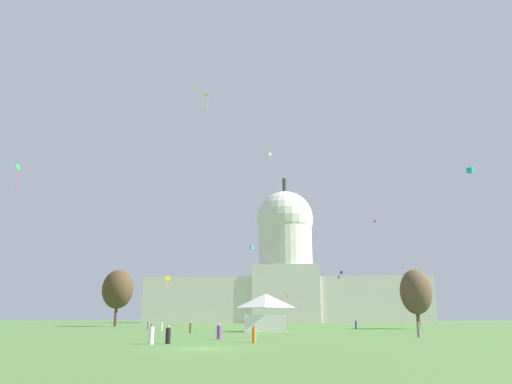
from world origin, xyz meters
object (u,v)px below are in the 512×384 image
at_px(kite_lime_high, 208,98).
at_px(kite_blue_low, 341,272).
at_px(kite_magenta_high, 375,221).
at_px(kite_gold_high, 270,155).
at_px(event_tent, 266,312).
at_px(kite_green_mid, 18,171).
at_px(person_white_lawn_far_right, 162,326).
at_px(capitol_building, 286,277).
at_px(person_purple_front_right, 219,332).
at_px(kite_yellow_low, 167,280).
at_px(person_grey_back_left, 419,330).
at_px(person_orange_back_right, 254,335).
at_px(kite_turquoise_mid, 470,170).
at_px(tree_west_far, 118,289).
at_px(person_white_edge_west, 151,335).
at_px(kite_pink_low, 287,296).
at_px(kite_violet_low, 339,277).
at_px(person_olive_front_left, 191,328).
at_px(person_black_lawn_far_left, 168,335).
at_px(kite_cyan_mid, 252,248).
at_px(tree_east_near, 416,292).
at_px(person_grey_aisle_center, 148,326).
at_px(person_navy_back_center, 356,325).

bearing_deg(kite_lime_high, kite_blue_low, -53.25).
relative_size(kite_magenta_high, kite_lime_high, 0.31).
bearing_deg(kite_lime_high, kite_gold_high, -37.30).
bearing_deg(event_tent, kite_green_mid, -158.22).
distance_m(person_white_lawn_far_right, kite_gold_high, 91.30).
bearing_deg(capitol_building, person_purple_front_right, -92.19).
bearing_deg(kite_yellow_low, kite_lime_high, 145.47).
relative_size(person_grey_back_left, kite_magenta_high, 1.64).
height_order(person_grey_back_left, person_orange_back_right, person_grey_back_left).
bearing_deg(kite_turquoise_mid, tree_west_far, -172.17).
height_order(person_white_edge_west, kite_pink_low, kite_pink_low).
relative_size(person_grey_back_left, kite_violet_low, 1.93).
height_order(person_olive_front_left, person_black_lawn_far_left, person_olive_front_left).
xyz_separation_m(event_tent, person_white_lawn_far_right, (-18.67, 7.31, -2.25)).
relative_size(kite_blue_low, kite_green_mid, 0.31).
bearing_deg(person_black_lawn_far_left, kite_cyan_mid, -138.84).
bearing_deg(kite_cyan_mid, kite_turquoise_mid, 75.53).
bearing_deg(capitol_building, kite_violet_low, -78.96).
bearing_deg(tree_east_near, kite_turquoise_mid, -87.05).
distance_m(person_black_lawn_far_left, kite_gold_high, 126.69).
distance_m(tree_east_near, person_purple_front_right, 59.15).
height_order(tree_east_near, kite_violet_low, kite_violet_low).
bearing_deg(kite_violet_low, kite_magenta_high, 160.24).
xyz_separation_m(person_white_lawn_far_right, kite_violet_low, (36.39, 49.53, 12.38)).
bearing_deg(kite_pink_low, kite_gold_high, 67.63).
bearing_deg(person_grey_aisle_center, kite_gold_high, -169.61).
bearing_deg(event_tent, person_purple_front_right, -98.04).
bearing_deg(person_purple_front_right, kite_gold_high, -163.54).
distance_m(person_grey_aisle_center, person_purple_front_right, 43.36).
xyz_separation_m(kite_pink_low, kite_yellow_low, (-26.35, -69.58, 0.53)).
relative_size(person_olive_front_left, person_grey_aisle_center, 0.98).
relative_size(kite_gold_high, kite_yellow_low, 0.83).
height_order(tree_east_near, person_white_lawn_far_right, tree_east_near).
height_order(person_white_edge_west, kite_lime_high, kite_lime_high).
distance_m(kite_yellow_low, kite_turquoise_mid, 65.98).
bearing_deg(kite_lime_high, kite_green_mid, 104.25).
bearing_deg(person_white_edge_west, person_navy_back_center, -116.88).
relative_size(tree_west_far, kite_gold_high, 4.89).
xyz_separation_m(tree_west_far, kite_gold_high, (38.44, 33.39, 47.57)).
bearing_deg(person_purple_front_right, person_black_lawn_far_left, -0.83).
bearing_deg(kite_pink_low, person_purple_front_right, 79.49).
relative_size(person_white_lawn_far_right, kite_yellow_low, 0.45).
distance_m(person_navy_back_center, kite_magenta_high, 81.45).
bearing_deg(person_navy_back_center, person_grey_back_left, 63.48).
xyz_separation_m(kite_cyan_mid, kite_violet_low, (25.50, -14.56, -10.59)).
relative_size(person_white_edge_west, kite_pink_low, 1.37).
bearing_deg(kite_yellow_low, person_white_edge_west, 128.25).
distance_m(event_tent, kite_gold_high, 94.27).
distance_m(kite_lime_high, kite_green_mid, 39.11).
xyz_separation_m(event_tent, tree_east_near, (29.40, 21.85, 4.22)).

